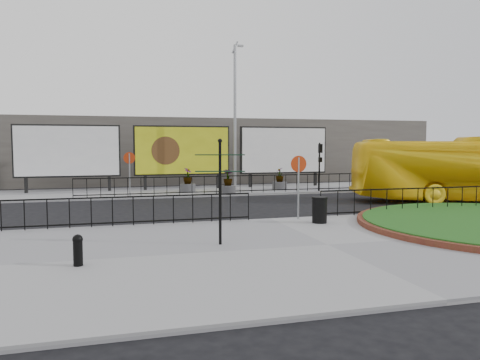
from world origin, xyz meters
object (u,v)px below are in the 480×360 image
object	(u,v)px
billboard_mid	(182,151)
fingerpost_sign	(220,181)
planter_b	(228,184)
lamp_post	(235,115)
bus	(472,169)
planter_a	(188,183)
litter_bin	(320,210)
planter_c	(280,182)
bollard	(78,249)

from	to	relation	value
billboard_mid	fingerpost_sign	xyz separation A→B (m)	(-1.50, -17.09, -0.62)
billboard_mid	planter_b	world-z (taller)	billboard_mid
planter_b	lamp_post	bearing A→B (deg)	61.56
lamp_post	bus	xyz separation A→B (m)	(10.76, -7.93, -3.12)
planter_a	planter_b	distance (m)	2.64
litter_bin	bus	size ratio (longest dim) A/B	0.08
billboard_mid	planter_b	xyz separation A→B (m)	(2.14, -3.57, -1.94)
litter_bin	planter_a	size ratio (longest dim) A/B	0.66
fingerpost_sign	lamp_post	bearing A→B (deg)	91.37
litter_bin	planter_c	size ratio (longest dim) A/B	0.69
billboard_mid	planter_b	bearing A→B (deg)	-59.07
planter_c	planter_b	bearing A→B (deg)	-157.37
billboard_mid	lamp_post	world-z (taller)	lamp_post
planter_a	billboard_mid	bearing A→B (deg)	90.00
bollard	planter_b	world-z (taller)	planter_b
lamp_post	bus	bearing A→B (deg)	-36.37
fingerpost_sign	planter_a	world-z (taller)	fingerpost_sign
bollard	planter_c	size ratio (longest dim) A/B	0.55
planter_a	planter_c	xyz separation A→B (m)	(5.98, 0.06, -0.04)
billboard_mid	planter_a	world-z (taller)	billboard_mid
litter_bin	bollard	bearing A→B (deg)	-153.69
billboard_mid	planter_c	size ratio (longest dim) A/B	4.42
planter_a	planter_c	distance (m)	5.98
bollard	planter_a	world-z (taller)	planter_a
litter_bin	planter_a	distance (m)	12.75
fingerpost_sign	bus	distance (m)	16.88
planter_a	planter_b	xyz separation A→B (m)	(2.14, -1.54, 0.01)
litter_bin	planter_a	world-z (taller)	planter_a
lamp_post	planter_a	size ratio (longest dim) A/B	6.28
lamp_post	fingerpost_sign	distance (m)	16.03
litter_bin	planter_b	size ratio (longest dim) A/B	0.67
planter_b	planter_c	xyz separation A→B (m)	(3.84, 1.60, -0.05)
planter_b	fingerpost_sign	bearing A→B (deg)	-105.07
billboard_mid	bollard	xyz separation A→B (m)	(-5.34, -18.52, -2.06)
bollard	planter_a	size ratio (longest dim) A/B	0.52
bollard	planter_a	xyz separation A→B (m)	(5.34, 16.49, 0.12)
fingerpost_sign	bus	world-z (taller)	bus
litter_bin	planter_c	xyz separation A→B (m)	(3.08, 12.48, 0.01)
lamp_post	litter_bin	bearing A→B (deg)	-90.49
litter_bin	planter_c	distance (m)	12.85
lamp_post	fingerpost_sign	world-z (taller)	lamp_post
planter_a	planter_c	world-z (taller)	planter_a
lamp_post	planter_c	xyz separation A→B (m)	(2.97, 0.00, -4.21)
billboard_mid	bus	world-z (taller)	billboard_mid
billboard_mid	litter_bin	world-z (taller)	billboard_mid
fingerpost_sign	planter_a	bearing A→B (deg)	102.29
lamp_post	planter_b	size ratio (longest dim) A/B	6.41
lamp_post	planter_c	distance (m)	5.15
fingerpost_sign	planter_b	world-z (taller)	fingerpost_sign
lamp_post	fingerpost_sign	xyz separation A→B (m)	(-4.51, -15.12, -2.85)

